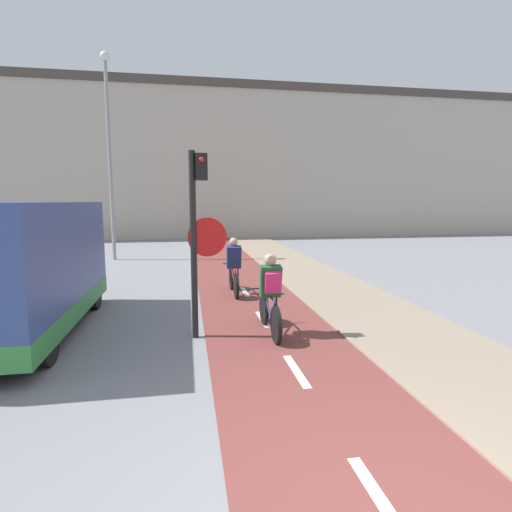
{
  "coord_description": "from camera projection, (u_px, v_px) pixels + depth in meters",
  "views": [
    {
      "loc": [
        -1.47,
        -2.15,
        2.38
      ],
      "look_at": [
        0.0,
        6.3,
        1.2
      ],
      "focal_mm": 28.0,
      "sensor_mm": 36.0,
      "label": 1
    }
  ],
  "objects": [
    {
      "name": "cyclist_far",
      "position": [
        234.0,
        269.0,
        10.19
      ],
      "size": [
        0.46,
        1.7,
        1.47
      ],
      "color": "black",
      "rests_on": "ground_plane"
    },
    {
      "name": "cyclist_near",
      "position": [
        270.0,
        296.0,
        7.11
      ],
      "size": [
        0.46,
        1.71,
        1.47
      ],
      "color": "black",
      "rests_on": "ground_plane"
    },
    {
      "name": "traffic_light_pole",
      "position": [
        198.0,
        224.0,
        6.77
      ],
      "size": [
        0.67,
        0.25,
        3.22
      ],
      "color": "black",
      "rests_on": "ground_plane"
    },
    {
      "name": "van",
      "position": [
        19.0,
        270.0,
        7.06
      ],
      "size": [
        2.0,
        4.83,
        2.36
      ],
      "color": "#334784",
      "rests_on": "ground_plane"
    },
    {
      "name": "street_lamp_far",
      "position": [
        109.0,
        138.0,
        15.71
      ],
      "size": [
        0.36,
        0.36,
        8.08
      ],
      "color": "gray",
      "rests_on": "ground_plane"
    },
    {
      "name": "building_row_background",
      "position": [
        207.0,
        164.0,
        27.28
      ],
      "size": [
        60.0,
        5.2,
        9.82
      ],
      "color": "#B2A899",
      "rests_on": "ground_plane"
    }
  ]
}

